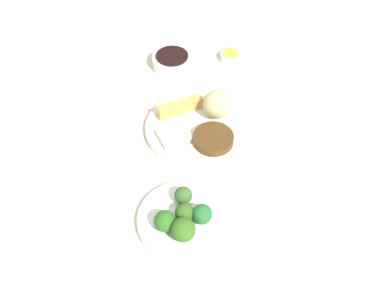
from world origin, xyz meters
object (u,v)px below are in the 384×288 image
broccoli_plate (185,220)px  soy_sauce_bowl (172,61)px  main_plate (196,128)px  sauce_ramekin_hot_mustard (231,57)px

broccoli_plate → soy_sauce_bowl: soy_sauce_bowl is taller
broccoli_plate → soy_sauce_bowl: bearing=51.4°
main_plate → soy_sauce_bowl: 0.26m
soy_sauce_bowl → sauce_ramekin_hot_mustard: size_ratio=1.90×
main_plate → soy_sauce_bowl: bearing=61.6°
broccoli_plate → soy_sauce_bowl: (0.33, 0.41, 0.01)m
sauce_ramekin_hot_mustard → soy_sauce_bowl: bearing=147.5°
soy_sauce_bowl → broccoli_plate: bearing=-128.6°
soy_sauce_bowl → sauce_ramekin_hot_mustard: 0.17m
main_plate → broccoli_plate: size_ratio=1.24×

